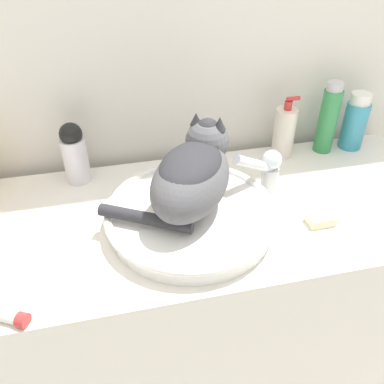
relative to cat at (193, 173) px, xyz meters
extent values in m
cube|color=silver|center=(0.02, 0.34, 0.19)|extent=(8.00, 0.05, 2.40)
cube|color=white|center=(0.02, 0.03, -0.57)|extent=(1.30, 0.51, 0.87)
cylinder|color=white|center=(-0.01, -0.01, -0.12)|extent=(0.38, 0.38, 0.04)
torus|color=white|center=(-0.01, -0.01, -0.10)|extent=(0.40, 0.40, 0.02)
ellipsoid|color=#56565B|center=(-0.01, -0.01, -0.01)|extent=(0.27, 0.30, 0.14)
ellipsoid|color=#2D2D33|center=(-0.01, -0.01, 0.03)|extent=(0.21, 0.23, 0.06)
sphere|color=#56565B|center=(0.05, 0.07, 0.03)|extent=(0.10, 0.10, 0.10)
sphere|color=#2D2D33|center=(0.05, 0.07, 0.06)|extent=(0.06, 0.06, 0.06)
cone|color=#2D2D33|center=(0.07, 0.06, 0.08)|extent=(0.03, 0.03, 0.03)
cone|color=#2D2D33|center=(0.03, 0.09, 0.08)|extent=(0.03, 0.03, 0.03)
cylinder|color=#2D2D33|center=(-0.11, -0.04, -0.07)|extent=(0.20, 0.13, 0.03)
cylinder|color=silver|center=(0.22, 0.08, -0.11)|extent=(0.04, 0.04, 0.07)
cylinder|color=silver|center=(0.17, 0.06, -0.04)|extent=(0.13, 0.07, 0.09)
sphere|color=silver|center=(0.22, 0.08, -0.05)|extent=(0.05, 0.05, 0.05)
cylinder|color=teal|center=(0.54, 0.24, -0.07)|extent=(0.07, 0.07, 0.14)
cylinder|color=white|center=(0.54, 0.24, 0.02)|extent=(0.06, 0.06, 0.03)
cylinder|color=#338C4C|center=(0.45, 0.24, -0.04)|extent=(0.05, 0.05, 0.19)
cylinder|color=#B7B7BC|center=(0.45, 0.24, 0.06)|extent=(0.05, 0.05, 0.02)
cylinder|color=silver|center=(0.32, 0.24, -0.07)|extent=(0.06, 0.06, 0.15)
cylinder|color=red|center=(0.32, 0.24, 0.02)|extent=(0.02, 0.02, 0.02)
cylinder|color=red|center=(0.33, 0.24, 0.04)|extent=(0.04, 0.01, 0.01)
cylinder|color=silver|center=(-0.26, 0.24, -0.08)|extent=(0.06, 0.06, 0.12)
sphere|color=black|center=(-0.26, 0.24, 0.00)|extent=(0.06, 0.06, 0.06)
cylinder|color=red|center=(-0.36, -0.21, -0.13)|extent=(0.03, 0.03, 0.03)
cube|color=beige|center=(0.29, -0.08, -0.13)|extent=(0.06, 0.04, 0.02)
camera|label=1|loc=(-0.16, -0.71, 0.49)|focal=38.00mm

